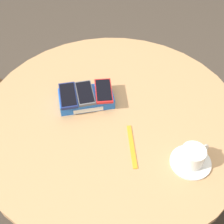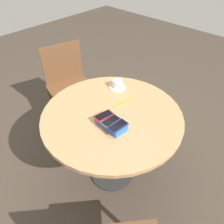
{
  "view_description": "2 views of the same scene",
  "coord_description": "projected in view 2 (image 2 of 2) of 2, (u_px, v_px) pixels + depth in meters",
  "views": [
    {
      "loc": [
        -0.21,
        -0.77,
        1.65
      ],
      "look_at": [
        0.0,
        0.0,
        0.75
      ],
      "focal_mm": 50.0,
      "sensor_mm": 36.0,
      "label": 1
    },
    {
      "loc": [
        -0.82,
        0.87,
        1.78
      ],
      "look_at": [
        0.0,
        0.0,
        0.75
      ],
      "focal_mm": 35.0,
      "sensor_mm": 36.0,
      "label": 2
    }
  ],
  "objects": [
    {
      "name": "phone_red",
      "position": [
        104.0,
        116.0,
        1.5
      ],
      "size": [
        0.09,
        0.14,
        0.01
      ],
      "color": "red",
      "rests_on": "phone_box"
    },
    {
      "name": "phone_gray",
      "position": [
        111.0,
        121.0,
        1.46
      ],
      "size": [
        0.07,
        0.13,
        0.01
      ],
      "color": "#515156",
      "rests_on": "phone_box"
    },
    {
      "name": "round_table",
      "position": [
        112.0,
        124.0,
        1.66
      ],
      "size": [
        1.03,
        1.03,
        0.73
      ],
      "color": "#2D2D2D",
      "rests_on": "ground_plane"
    },
    {
      "name": "chair_near_window",
      "position": [
        70.0,
        86.0,
        2.33
      ],
      "size": [
        0.55,
        0.55,
        0.89
      ],
      "color": "brown",
      "rests_on": "ground_plane"
    },
    {
      "name": "ground_plane",
      "position": [
        112.0,
        172.0,
        2.07
      ],
      "size": [
        8.0,
        8.0,
        0.0
      ],
      "primitive_type": "plane",
      "color": "#42382D"
    },
    {
      "name": "saucer",
      "position": [
        117.0,
        87.0,
        1.85
      ],
      "size": [
        0.14,
        0.14,
        0.01
      ],
      "primitive_type": "cylinder",
      "color": "silver",
      "rests_on": "round_table"
    },
    {
      "name": "lanyard_strap",
      "position": [
        123.0,
        102.0,
        1.69
      ],
      "size": [
        0.05,
        0.19,
        0.0
      ],
      "primitive_type": "cube",
      "rotation": [
        0.0,
        0.0,
        1.39
      ],
      "color": "orange",
      "rests_on": "round_table"
    },
    {
      "name": "phone_navy",
      "position": [
        118.0,
        126.0,
        1.42
      ],
      "size": [
        0.08,
        0.14,
        0.01
      ],
      "color": "navy",
      "rests_on": "phone_box"
    },
    {
      "name": "phone_box",
      "position": [
        111.0,
        124.0,
        1.48
      ],
      "size": [
        0.22,
        0.13,
        0.04
      ],
      "color": "blue",
      "rests_on": "round_table"
    },
    {
      "name": "coffee_cup",
      "position": [
        117.0,
        83.0,
        1.82
      ],
      "size": [
        0.11,
        0.08,
        0.06
      ],
      "color": "silver",
      "rests_on": "saucer"
    }
  ]
}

